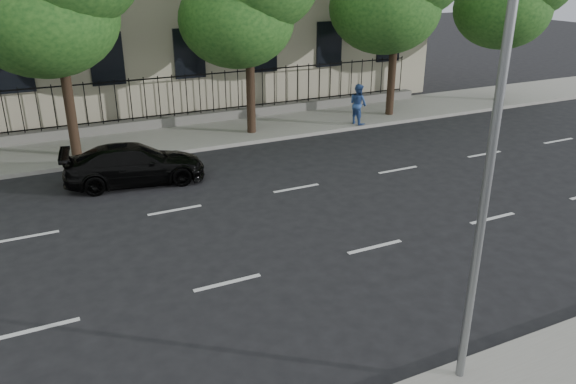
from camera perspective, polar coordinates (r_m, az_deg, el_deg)
name	(u,v)px	position (r m, az deg, el deg)	size (l,w,h in m)	color
ground	(273,345)	(11.05, -1.54, -15.31)	(120.00, 120.00, 0.00)	black
far_sidewalk	(128,144)	(23.27, -15.97, 4.71)	(60.00, 4.00, 0.15)	gray
lane_markings	(198,242)	(14.86, -9.15, -5.01)	(49.60, 4.62, 0.01)	silver
iron_fence	(118,120)	(24.74, -16.86, 7.01)	(30.00, 0.50, 2.20)	slate
street_light	(474,79)	(8.84, 18.34, 10.81)	(0.25, 3.32, 8.05)	slate
black_sedan	(135,164)	(19.02, -15.32, 2.76)	(1.83, 4.49, 1.30)	black
pedestrian_far	(358,104)	(25.01, 7.14, 8.86)	(0.86, 0.67, 1.76)	#2F4F90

